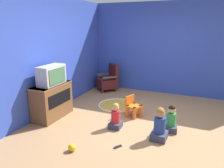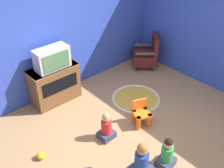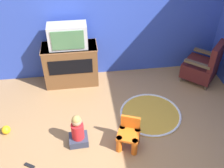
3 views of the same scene
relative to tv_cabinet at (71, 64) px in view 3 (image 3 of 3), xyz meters
The scene contains 10 objects.
ground_plane 1.98m from the tv_cabinet, 74.25° to the right, with size 30.00×30.00×0.00m, color #9E754C.
wall_back 1.02m from the tv_cabinet, 51.55° to the left, with size 5.43×0.12×2.69m.
tv_cabinet is the anchor object (origin of this frame).
television 0.59m from the tv_cabinet, 90.00° to the right, with size 0.65×0.32×0.42m.
black_armchair 2.44m from the tv_cabinet, ahead, with size 0.78×0.78×0.83m.
yellow_kid_chair 1.84m from the tv_cabinet, 65.14° to the right, with size 0.39×0.38×0.47m.
play_mat 1.70m from the tv_cabinet, 40.70° to the right, with size 1.01×1.01×0.04m.
child_watching_right 1.53m from the tv_cabinet, 87.56° to the right, with size 0.28×0.25×0.53m.
toy_ball 1.59m from the tv_cabinet, 130.74° to the right, with size 0.13×0.13×0.13m.
remote_control 1.97m from the tv_cabinet, 108.30° to the right, with size 0.15×0.12×0.02m.
Camera 3 is at (-0.32, -2.22, 3.01)m, focal length 42.00 mm.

